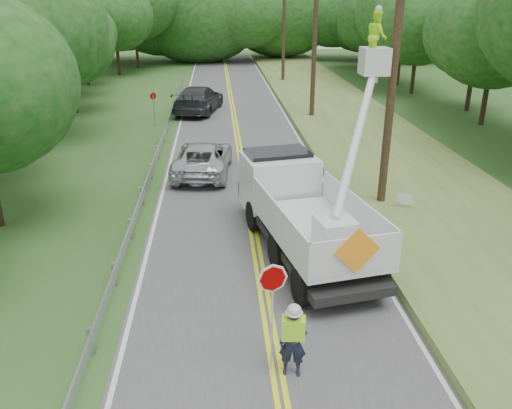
{
  "coord_description": "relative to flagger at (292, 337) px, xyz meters",
  "views": [
    {
      "loc": [
        -1.14,
        -8.83,
        7.57
      ],
      "look_at": [
        0.0,
        6.0,
        1.5
      ],
      "focal_mm": 36.24,
      "sensor_mm": 36.0,
      "label": 1
    }
  ],
  "objects": [
    {
      "name": "treeline_left",
      "position": [
        -10.79,
        31.37,
        4.64
      ],
      "size": [
        10.67,
        55.67,
        11.16
      ],
      "color": "#332319",
      "rests_on": "ground"
    },
    {
      "name": "yard_sign",
      "position": [
        5.35,
        8.29,
        -0.38
      ],
      "size": [
        0.52,
        0.21,
        0.79
      ],
      "color": "white",
      "rests_on": "ground"
    },
    {
      "name": "tall_grass_verge",
      "position": [
        6.8,
        14.01,
        -0.8
      ],
      "size": [
        7.0,
        96.0,
        0.3
      ],
      "primitive_type": "cube",
      "color": "#556F2A",
      "rests_on": "ground"
    },
    {
      "name": "treeline_horizon",
      "position": [
        -0.25,
        56.21,
        4.55
      ],
      "size": [
        57.05,
        14.23,
        11.63
      ],
      "color": "#0F4914",
      "rests_on": "ground"
    },
    {
      "name": "bucket_truck",
      "position": [
        1.2,
        6.7,
        0.66
      ],
      "size": [
        5.16,
        7.78,
        7.08
      ],
      "color": "black",
      "rests_on": "road"
    },
    {
      "name": "stop_sign_permanent",
      "position": [
        -5.24,
        22.82,
        0.4
      ],
      "size": [
        0.35,
        0.31,
        2.1
      ],
      "color": "#9BA0A4",
      "rests_on": "ground"
    },
    {
      "name": "guardrail",
      "position": [
        -4.32,
        14.92,
        -0.4
      ],
      "size": [
        0.18,
        48.0,
        0.77
      ],
      "color": "#9BA0A4",
      "rests_on": "ground"
    },
    {
      "name": "ground",
      "position": [
        -0.3,
        0.01,
        -0.95
      ],
      "size": [
        140.0,
        140.0,
        0.0
      ],
      "primitive_type": "plane",
      "color": "#2A511F",
      "rests_on": "ground"
    },
    {
      "name": "road",
      "position": [
        -0.3,
        14.01,
        -0.94
      ],
      "size": [
        7.2,
        96.0,
        0.03
      ],
      "color": "#4E4E50",
      "rests_on": "ground"
    },
    {
      "name": "suv_silver",
      "position": [
        -2.12,
        13.59,
        -0.21
      ],
      "size": [
        2.87,
        5.37,
        1.44
      ],
      "primitive_type": "imported",
      "rotation": [
        0.0,
        0.0,
        3.05
      ],
      "color": "silver",
      "rests_on": "road"
    },
    {
      "name": "suv_darkgrey",
      "position": [
        -2.65,
        26.86,
        -0.05
      ],
      "size": [
        3.71,
        6.46,
        1.76
      ],
      "primitive_type": "imported",
      "rotation": [
        0.0,
        0.0,
        2.93
      ],
      "color": "#33373B",
      "rests_on": "road"
    },
    {
      "name": "flagger",
      "position": [
        0.0,
        0.0,
        0.0
      ],
      "size": [
        1.07,
        0.48,
        2.6
      ],
      "color": "#191E33",
      "rests_on": "road"
    },
    {
      "name": "utility_poles",
      "position": [
        4.7,
        17.03,
        4.32
      ],
      "size": [
        1.6,
        43.3,
        10.0
      ],
      "color": "#2D2213",
      "rests_on": "ground"
    },
    {
      "name": "treeline_right",
      "position": [
        14.98,
        23.09,
        4.95
      ],
      "size": [
        10.57,
        53.06,
        11.17
      ],
      "color": "#332319",
      "rests_on": "ground"
    }
  ]
}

